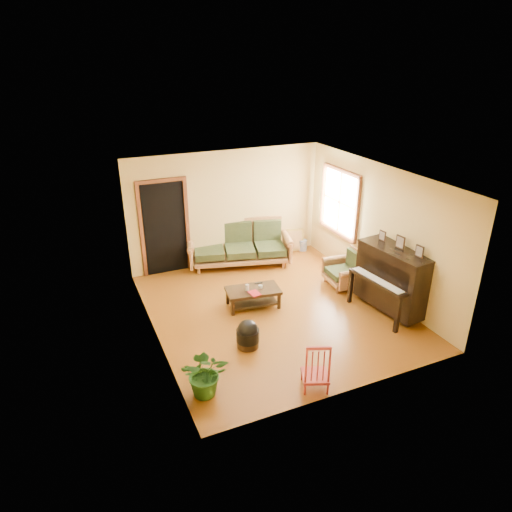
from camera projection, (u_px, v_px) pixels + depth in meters
name	position (u px, v px, depth m)	size (l,w,h in m)	color
floor	(274.00, 310.00, 8.74)	(5.00, 5.00, 0.00)	#67360D
doorway	(165.00, 229.00, 9.86)	(1.08, 0.16, 2.05)	black
window	(340.00, 202.00, 10.03)	(0.12, 1.36, 1.46)	white
sofa	(240.00, 245.00, 10.41)	(2.32, 0.97, 0.99)	#9A6438
coffee_table	(253.00, 298.00, 8.79)	(1.02, 0.56, 0.37)	black
armchair	(344.00, 269.00, 9.49)	(0.75, 0.78, 0.78)	#9A6438
piano	(393.00, 280.00, 8.48)	(0.84, 1.43, 1.27)	black
footstool	(248.00, 337.00, 7.58)	(0.39, 0.39, 0.37)	black
red_chair	(316.00, 364.00, 6.56)	(0.38, 0.42, 0.82)	maroon
leaning_frame	(295.00, 240.00, 11.22)	(0.44, 0.10, 0.59)	#B0933A
ceramic_crock	(303.00, 245.00, 11.32)	(0.22, 0.22, 0.27)	#33519A
potted_plant	(206.00, 373.00, 6.44)	(0.66, 0.58, 0.74)	#225418
book	(250.00, 295.00, 8.50)	(0.18, 0.24, 0.02)	maroon
candle	(247.00, 287.00, 8.65)	(0.07, 0.07, 0.12)	silver
glass_jar	(260.00, 286.00, 8.76)	(0.08, 0.08, 0.06)	silver
remote	(259.00, 283.00, 8.93)	(0.15, 0.04, 0.02)	black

